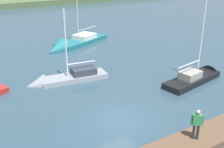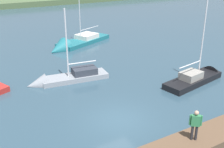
% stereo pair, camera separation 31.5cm
% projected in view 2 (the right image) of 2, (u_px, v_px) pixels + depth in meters
% --- Properties ---
extents(ground_plane, '(200.00, 200.00, 0.00)m').
position_uv_depth(ground_plane, '(119.00, 120.00, 17.52)').
color(ground_plane, '#2D4756').
extents(sailboat_inner_slip, '(9.18, 5.83, 9.02)m').
position_uv_depth(sailboat_inner_slip, '(73.00, 45.00, 32.78)').
color(sailboat_inner_slip, '#1E6B75').
rests_on(sailboat_inner_slip, ground_plane).
extents(sailboat_far_left, '(6.85, 2.53, 6.77)m').
position_uv_depth(sailboat_far_left, '(64.00, 80.00, 23.10)').
color(sailboat_far_left, gray).
rests_on(sailboat_far_left, ground_plane).
extents(sailboat_near_dock, '(7.18, 2.84, 7.66)m').
position_uv_depth(sailboat_near_dock, '(199.00, 79.00, 23.39)').
color(sailboat_near_dock, black).
rests_on(sailboat_near_dock, ground_plane).
extents(person_on_dock, '(0.52, 0.46, 1.71)m').
position_uv_depth(person_on_dock, '(195.00, 123.00, 14.19)').
color(person_on_dock, '#28282D').
rests_on(person_on_dock, dock_pier).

